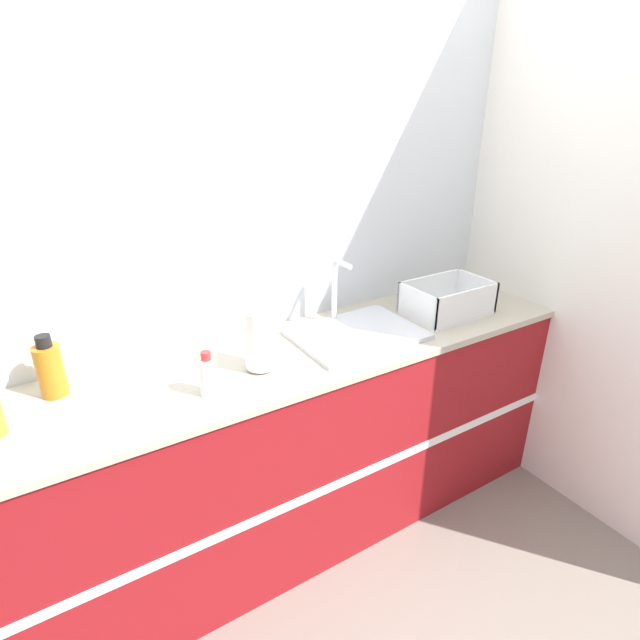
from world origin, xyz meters
name	(u,v)px	position (x,y,z in m)	size (l,w,h in m)	color
ground_plane	(326,570)	(0.00, 0.00, 0.00)	(12.00, 12.00, 0.00)	slate
wall_back	(252,244)	(0.00, 0.59, 1.30)	(4.94, 0.06, 2.60)	silver
wall_right	(520,221)	(1.30, 0.28, 1.30)	(0.06, 2.56, 2.60)	silver
counter_cabinet	(292,447)	(0.00, 0.28, 0.47)	(2.56, 0.58, 0.93)	maroon
sink	(356,331)	(0.31, 0.27, 0.95)	(0.52, 0.39, 0.30)	silver
paper_towel_roll	(260,340)	(-0.15, 0.22, 1.05)	(0.11, 0.11, 0.23)	#4C4C51
dish_rack	(447,303)	(0.80, 0.24, 0.99)	(0.38, 0.25, 0.15)	white
bottle_white_spray	(208,376)	(-0.38, 0.15, 1.00)	(0.06, 0.06, 0.16)	white
bottle_amber	(50,369)	(-0.82, 0.42, 1.03)	(0.09, 0.09, 0.22)	#B26B19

